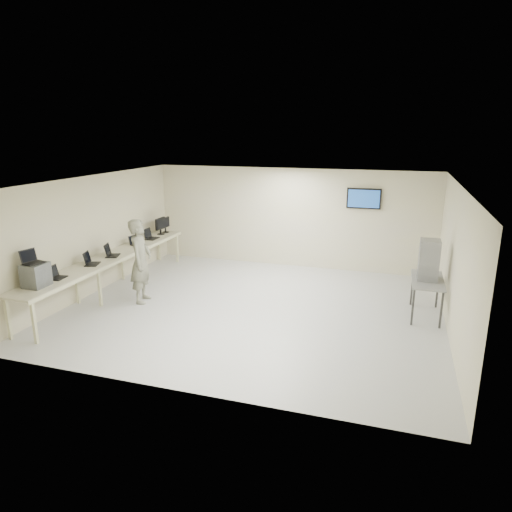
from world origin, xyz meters
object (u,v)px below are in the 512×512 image
(workbench, at_px, (111,259))
(soldier, at_px, (141,261))
(equipment_box, at_px, (36,275))
(side_table, at_px, (427,283))

(workbench, relative_size, soldier, 3.12)
(equipment_box, bearing_deg, side_table, 21.77)
(equipment_box, xyz_separation_m, side_table, (7.25, 2.99, -0.39))
(soldier, xyz_separation_m, side_table, (6.16, 1.03, -0.22))
(workbench, bearing_deg, soldier, -18.36)
(workbench, distance_m, side_table, 7.22)
(workbench, xyz_separation_m, soldier, (1.03, -0.34, 0.14))
(soldier, relative_size, side_table, 1.41)
(soldier, bearing_deg, equipment_box, 138.32)
(workbench, bearing_deg, equipment_box, -91.56)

